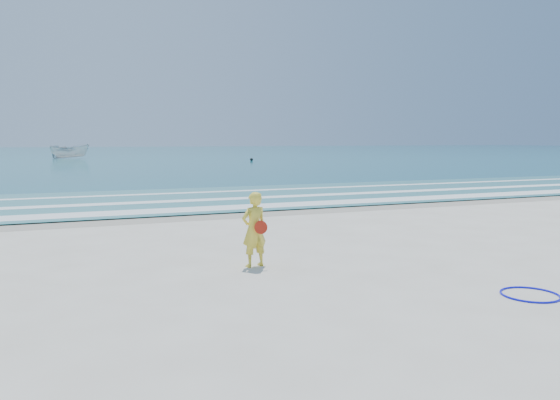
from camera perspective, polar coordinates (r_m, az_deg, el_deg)
name	(u,v)px	position (r m, az deg, el deg)	size (l,w,h in m)	color
ground	(354,272)	(10.79, 7.70, -7.48)	(400.00, 400.00, 0.00)	silver
wet_sand	(222,214)	(18.98, -6.04, -1.48)	(400.00, 2.40, 0.00)	#B2A893
ocean	(84,153)	(114.20, -19.82, 4.66)	(400.00, 190.00, 0.04)	#19727F
shallow	(189,199)	(23.78, -9.45, 0.15)	(400.00, 10.00, 0.01)	#59B7AD
foam_near	(212,208)	(20.22, -7.08, -0.87)	(400.00, 1.40, 0.01)	white
foam_mid	(194,200)	(23.01, -9.00, -0.03)	(400.00, 0.90, 0.01)	white
foam_far	(177,193)	(26.21, -10.68, 0.71)	(400.00, 0.60, 0.01)	white
hoop	(530,294)	(10.03, 24.66, -8.96)	(0.94, 0.94, 0.03)	#0C0EE5
boat	(70,151)	(79.68, -21.12, 4.77)	(1.91, 5.08, 1.96)	silver
buoy	(251,159)	(65.61, -3.00, 4.25)	(0.36, 0.36, 0.36)	black
woman	(254,229)	(11.02, -2.72, -3.09)	(0.62, 0.48, 1.52)	yellow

